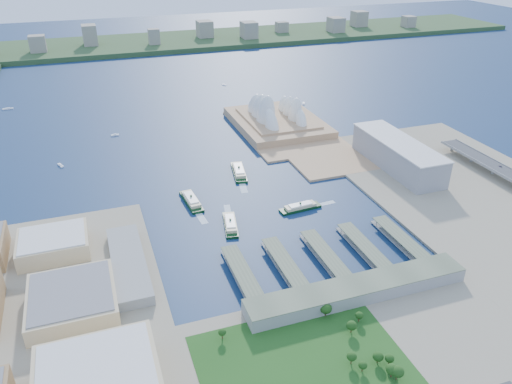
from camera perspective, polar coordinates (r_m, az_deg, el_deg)
name	(u,v)px	position (r m, az deg, el deg)	size (l,w,h in m)	color
ground	(282,224)	(539.55, 2.97, -3.66)	(3000.00, 3000.00, 0.00)	#0E1F42
west_land	(27,348)	(430.73, -24.71, -15.93)	(220.00, 390.00, 3.00)	gray
south_land	(390,365)	(395.38, 15.08, -18.56)	(720.00, 180.00, 3.00)	gray
east_land	(494,208)	(627.42, 25.60, -1.64)	(240.00, 500.00, 3.00)	gray
peninsula	(283,130)	(792.61, 3.15, 7.13)	(135.00, 220.00, 3.00)	tan
far_shore	(147,43)	(1441.89, -12.38, 16.25)	(2200.00, 260.00, 12.00)	#2D4926
opera_house	(278,107)	(798.99, 2.49, 9.63)	(134.00, 180.00, 58.00)	white
toaster_building	(398,154)	(679.58, 15.88, 4.15)	(45.00, 155.00, 35.00)	gray
west_buildings	(25,304)	(448.21, -24.88, -11.52)	(200.00, 280.00, 27.00)	#96734B
ferry_wharves	(325,256)	(485.53, 7.88, -7.25)	(184.00, 90.00, 9.30)	#555F48
terminal_building	(358,290)	(442.11, 11.54, -10.92)	(200.00, 28.00, 12.00)	gray
park	(304,357)	(377.13, 5.49, -18.22)	(150.00, 110.00, 16.00)	#194714
far_skyline	(147,32)	(1416.30, -12.40, 17.43)	(1900.00, 140.00, 55.00)	gray
ferry_a	(191,199)	(581.51, -7.41, -0.79)	(13.99, 54.98, 10.40)	black
ferry_b	(239,170)	(646.15, -1.96, 2.55)	(14.96, 58.77, 11.11)	black
ferry_c	(230,222)	(532.90, -2.95, -3.49)	(12.99, 51.03, 9.65)	black
ferry_d	(300,206)	(565.81, 5.08, -1.59)	(12.42, 48.79, 9.23)	black
boat_a	(61,165)	(718.67, -21.44, 2.88)	(3.59, 14.35, 2.77)	white
boat_b	(115,135)	(800.48, -15.82, 6.30)	(3.99, 11.40, 3.08)	white
boat_c	(304,103)	(922.73, 5.47, 10.07)	(3.66, 12.56, 2.83)	white
boat_d	(8,109)	(991.23, -26.50, 8.53)	(3.90, 17.81, 3.01)	white
boat_e	(224,85)	(1037.22, -3.67, 12.13)	(3.15, 9.89, 2.43)	white
car_c	(500,166)	(704.29, 26.14, 2.66)	(1.75, 4.30, 1.25)	slate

